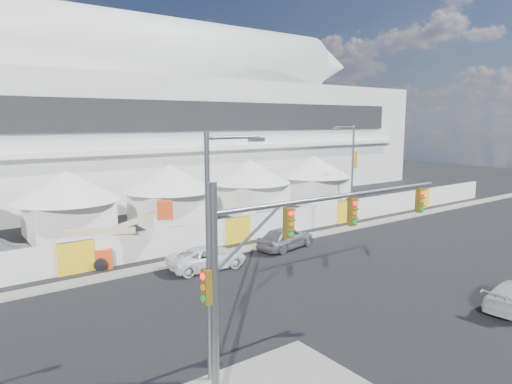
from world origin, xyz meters
TOP-DOWN VIEW (x-y plane):
  - ground at (0.00, 0.00)m, footprint 160.00×160.00m
  - far_curb at (20.00, 12.50)m, footprint 80.00×1.20m
  - stadium at (8.71, 41.50)m, footprint 80.00×24.80m
  - tent_row at (0.50, 24.00)m, footprint 53.40×8.40m
  - hoarding_fence at (6.00, 14.50)m, footprint 70.00×0.25m
  - scaffold_tower at (46.00, 36.00)m, footprint 4.40×4.40m
  - sedan_silver at (7.88, 10.90)m, footprint 2.84×5.15m
  - pickup_curb at (0.97, 10.40)m, footprint 2.66×5.23m
  - lot_car_a at (14.11, 19.93)m, footprint 3.16×3.99m
  - lot_car_b at (24.24, 18.33)m, footprint 1.86×4.10m
  - traffic_mast at (-4.02, -2.75)m, footprint 11.24×0.72m
  - streetlight_median at (-5.22, -0.80)m, footprint 2.43×0.24m
  - streetlight_curb at (16.45, 12.50)m, footprint 2.66×0.60m
  - boom_lift at (-4.70, 15.50)m, footprint 8.35×3.31m

SIDE VIEW (x-z plane):
  - ground at x=0.00m, z-range 0.00..0.00m
  - far_curb at x=20.00m, z-range 0.00..0.12m
  - lot_car_a at x=14.11m, z-range 0.00..1.27m
  - lot_car_b at x=24.24m, z-range 0.00..1.36m
  - pickup_curb at x=0.97m, z-range 0.00..1.42m
  - sedan_silver at x=7.88m, z-range 0.00..1.66m
  - hoarding_fence at x=6.00m, z-range 0.00..2.00m
  - boom_lift at x=-4.70m, z-range -0.94..3.14m
  - tent_row at x=0.50m, z-range 0.45..5.85m
  - traffic_mast at x=-4.02m, z-range 0.64..8.05m
  - streetlight_median at x=-5.22m, z-range 0.80..9.60m
  - streetlight_curb at x=16.45m, z-range 0.72..9.72m
  - scaffold_tower at x=46.00m, z-range 0.00..12.00m
  - stadium at x=8.71m, z-range -1.54..20.44m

